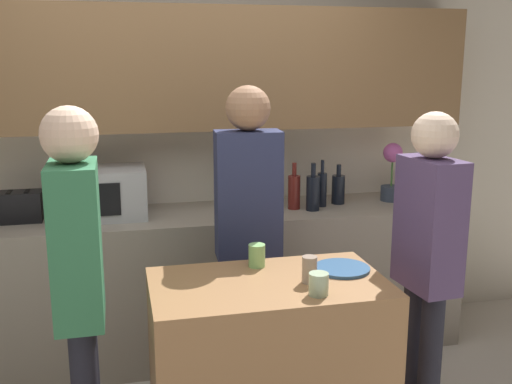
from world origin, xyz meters
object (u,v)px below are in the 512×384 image
at_px(bottle_3, 294,191).
at_px(cup_0, 319,284).
at_px(bottle_2, 272,188).
at_px(person_left, 79,275).
at_px(bottle_4, 313,192).
at_px(potted_plant, 392,172).
at_px(cup_1, 257,255).
at_px(microwave, 102,193).
at_px(person_right, 427,251).
at_px(bottle_0, 240,193).
at_px(bottle_1, 256,191).
at_px(person_center, 248,220).
at_px(cup_2, 309,270).
at_px(bottle_6, 338,189).
at_px(toaster, 19,207).
at_px(bottle_5, 322,189).
at_px(plate_on_island, 342,268).

xyz_separation_m(bottle_3, cup_0, (-0.31, -1.38, -0.08)).
height_order(bottle_2, person_left, person_left).
bearing_deg(person_left, bottle_4, 128.86).
xyz_separation_m(potted_plant, cup_1, (-1.19, -1.05, -0.16)).
height_order(microwave, person_right, person_right).
relative_size(bottle_0, bottle_1, 0.83).
relative_size(bottle_2, cup_0, 3.42).
bearing_deg(cup_0, bottle_1, 87.21).
xyz_separation_m(cup_0, person_center, (-0.13, 0.76, 0.08)).
relative_size(cup_2, person_right, 0.07).
height_order(microwave, cup_0, microwave).
bearing_deg(bottle_6, potted_plant, 0.12).
relative_size(microwave, bottle_1, 1.78).
bearing_deg(cup_1, person_left, -165.46).
bearing_deg(toaster, cup_0, -46.64).
xyz_separation_m(bottle_4, person_left, (-1.37, -1.12, -0.03)).
bearing_deg(bottle_3, cup_2, -103.58).
distance_m(bottle_3, cup_0, 1.41).
distance_m(bottle_5, person_left, 1.90).
height_order(bottle_3, person_left, person_left).
relative_size(bottle_3, bottle_5, 0.98).
height_order(bottle_0, bottle_6, bottle_6).
xyz_separation_m(bottle_1, cup_0, (-0.07, -1.44, -0.08)).
xyz_separation_m(bottle_0, cup_0, (0.02, -1.49, -0.06)).
relative_size(bottle_1, bottle_6, 1.11).
height_order(bottle_6, cup_0, bottle_6).
bearing_deg(cup_2, cup_0, -92.80).
bearing_deg(person_left, cup_0, 78.36).
bearing_deg(plate_on_island, microwave, 132.67).
bearing_deg(cup_1, bottle_6, 52.61).
bearing_deg(plate_on_island, bottle_3, 84.84).
distance_m(toaster, cup_0, 1.99).
distance_m(bottle_6, plate_on_island, 1.27).
xyz_separation_m(person_center, person_right, (0.77, -0.50, -0.07)).
distance_m(bottle_1, bottle_3, 0.24).
bearing_deg(person_right, person_left, 87.78).
bearing_deg(potted_plant, bottle_4, -167.34).
bearing_deg(cup_2, person_center, 102.51).
relative_size(bottle_2, cup_1, 3.00).
relative_size(bottle_2, person_right, 0.20).
relative_size(potted_plant, plate_on_island, 1.52).
relative_size(cup_1, person_right, 0.07).
height_order(plate_on_island, person_right, person_right).
xyz_separation_m(bottle_2, person_right, (0.45, -1.21, -0.08)).
height_order(cup_1, person_center, person_center).
relative_size(bottle_0, bottle_2, 0.75).
relative_size(bottle_0, cup_0, 2.56).
relative_size(cup_0, person_right, 0.06).
height_order(cup_2, person_right, person_right).
xyz_separation_m(toaster, bottle_2, (1.56, 0.03, 0.03)).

